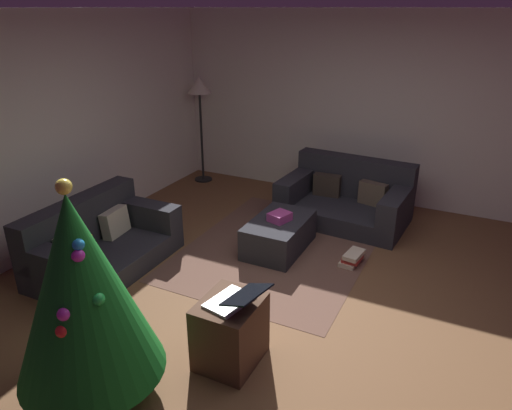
{
  "coord_description": "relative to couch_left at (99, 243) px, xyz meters",
  "views": [
    {
      "loc": [
        -3.41,
        -1.25,
        2.61
      ],
      "look_at": [
        0.53,
        0.7,
        0.75
      ],
      "focal_mm": 33.03,
      "sensor_mm": 36.0,
      "label": 1
    }
  ],
  "objects": [
    {
      "name": "ottoman",
      "position": [
        1.21,
        -1.58,
        -0.09
      ],
      "size": [
        0.94,
        0.58,
        0.37
      ],
      "primitive_type": "cube",
      "color": "#26262B",
      "rests_on": "ground_plane"
    },
    {
      "name": "area_rug",
      "position": [
        1.21,
        -1.58,
        -0.28
      ],
      "size": [
        2.6,
        2.0,
        0.01
      ],
      "primitive_type": "cube",
      "color": "brown",
      "rests_on": "ground_plane"
    },
    {
      "name": "ground_plane",
      "position": [
        0.14,
        -2.25,
        -0.28
      ],
      "size": [
        6.4,
        6.4,
        0.0
      ],
      "primitive_type": "plane",
      "color": "brown"
    },
    {
      "name": "laptop",
      "position": [
        -0.69,
        -2.06,
        0.32
      ],
      "size": [
        0.43,
        0.48,
        0.19
      ],
      "color": "silver",
      "rests_on": "side_table"
    },
    {
      "name": "couch_left",
      "position": [
        0.0,
        0.0,
        0.0
      ],
      "size": [
        1.57,
        0.92,
        0.74
      ],
      "rotation": [
        0.0,
        0.0,
        3.15
      ],
      "color": "#26262B",
      "rests_on": "ground_plane"
    },
    {
      "name": "corner_partition",
      "position": [
        3.28,
        -2.25,
        1.02
      ],
      "size": [
        0.12,
        6.4,
        2.6
      ],
      "primitive_type": "cube",
      "color": "silver",
      "rests_on": "ground_plane"
    },
    {
      "name": "side_table",
      "position": [
        -0.68,
        -1.99,
        -0.01
      ],
      "size": [
        0.52,
        0.44,
        0.54
      ],
      "primitive_type": "cube",
      "color": "#4C3323",
      "rests_on": "ground_plane"
    },
    {
      "name": "couch_right",
      "position": [
        2.4,
        -2.03,
        0.01
      ],
      "size": [
        1.1,
        1.64,
        0.77
      ],
      "rotation": [
        0.0,
        0.0,
        1.51
      ],
      "color": "#26262B",
      "rests_on": "ground_plane"
    },
    {
      "name": "gift_box",
      "position": [
        1.19,
        -1.6,
        0.14
      ],
      "size": [
        0.28,
        0.26,
        0.1
      ],
      "primitive_type": "cube",
      "rotation": [
        0.0,
        0.0,
        -0.31
      ],
      "color": "#B23F8C",
      "rests_on": "ottoman"
    },
    {
      "name": "christmas_tree",
      "position": [
        -1.43,
        -1.31,
        0.63
      ],
      "size": [
        1.01,
        1.01,
        1.67
      ],
      "color": "brown",
      "rests_on": "ground_plane"
    },
    {
      "name": "book_stack",
      "position": [
        1.24,
        -2.44,
        -0.21
      ],
      "size": [
        0.31,
        0.23,
        0.14
      ],
      "color": "beige",
      "rests_on": "ground_plane"
    },
    {
      "name": "rear_partition",
      "position": [
        0.14,
        0.89,
        1.02
      ],
      "size": [
        6.4,
        0.12,
        2.6
      ],
      "primitive_type": "cube",
      "color": "silver",
      "rests_on": "ground_plane"
    },
    {
      "name": "tv_remote",
      "position": [
        1.37,
        -1.49,
        0.1
      ],
      "size": [
        0.05,
        0.16,
        0.02
      ],
      "primitive_type": "cube",
      "rotation": [
        0.0,
        0.0,
        -0.02
      ],
      "color": "black",
      "rests_on": "ottoman"
    },
    {
      "name": "corner_lamp",
      "position": [
        2.83,
        0.47,
        1.12
      ],
      "size": [
        0.36,
        0.36,
        1.64
      ],
      "color": "black",
      "rests_on": "ground_plane"
    }
  ]
}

